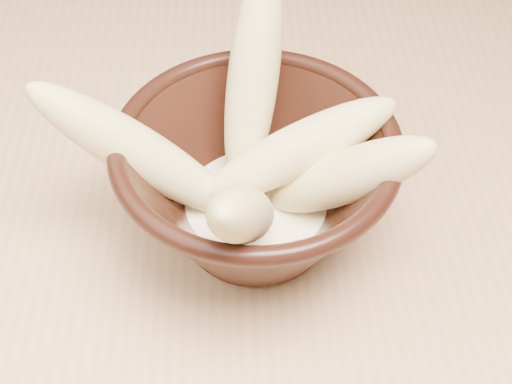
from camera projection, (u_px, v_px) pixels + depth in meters
The scene contains 8 objects.
table at pixel (126, 215), 0.70m from camera, with size 1.20×0.80×0.75m.
bowl at pixel (256, 183), 0.53m from camera, with size 0.21×0.21×0.11m.
milk_puddle at pixel (256, 208), 0.55m from camera, with size 0.12×0.12×0.02m, color #F8EAC7.
banana_upright at pixel (253, 78), 0.53m from camera, with size 0.04×0.04×0.18m, color #F2D08F.
banana_left at pixel (137, 152), 0.51m from camera, with size 0.04×0.04×0.18m, color #F2D08F.
banana_right at pixel (347, 176), 0.50m from camera, with size 0.04×0.04×0.14m, color #F2D08F.
banana_across at pixel (298, 150), 0.52m from camera, with size 0.04×0.04×0.16m, color #F2D08F.
banana_front at pixel (242, 215), 0.46m from camera, with size 0.04×0.04×0.16m, color #F2D08F.
Camera 1 is at (0.11, -0.45, 1.21)m, focal length 50.00 mm.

